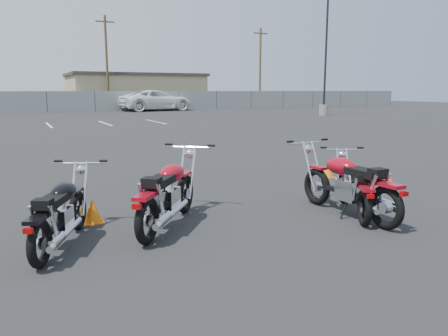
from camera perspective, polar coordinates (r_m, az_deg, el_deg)
name	(u,v)px	position (r m, az deg, el deg)	size (l,w,h in m)	color
ground	(230,219)	(6.47, 0.72, -6.66)	(120.00, 120.00, 0.00)	black
motorcycle_front_red	(168,193)	(6.04, -7.29, -3.32)	(1.66, 1.89, 1.04)	black
motorcycle_second_black	(61,213)	(5.60, -20.55, -5.51)	(1.14, 1.83, 0.92)	black
motorcycle_third_red	(354,187)	(6.94, 16.64, -2.37)	(1.22, 1.80, 0.92)	black
motorcycle_rear_red	(349,185)	(6.78, 16.05, -2.09)	(0.83, 2.16, 1.06)	black
training_cone_near	(328,170)	(9.73, 13.41, -0.24)	(0.28, 0.28, 0.33)	orange
training_cone_far	(388,181)	(8.91, 20.69, -1.57)	(0.27, 0.27, 0.33)	orange
training_cone_extra	(93,211)	(6.54, -16.80, -5.34)	(0.29, 0.29, 0.35)	orange
light_pole_east	(325,74)	(34.14, 13.06, 11.93)	(0.80, 0.70, 11.52)	gray
chainlink_fence	(47,102)	(40.65, -22.13, 8.02)	(80.06, 0.06, 1.80)	slate
tan_building_east	(135,90)	(51.16, -11.54, 9.91)	(14.40, 9.40, 3.70)	tan
utility_pole_c	(107,61)	(45.48, -15.07, 13.33)	(1.80, 0.24, 9.00)	#44341F
utility_pole_d	(260,66)	(52.90, 4.75, 13.13)	(1.80, 0.24, 9.00)	#44341F
parking_line_stripes	(19,126)	(25.61, -25.24, 4.98)	(15.12, 4.00, 0.01)	silver
white_van	(156,95)	(41.31, -8.88, 9.46)	(7.82, 3.13, 2.97)	white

